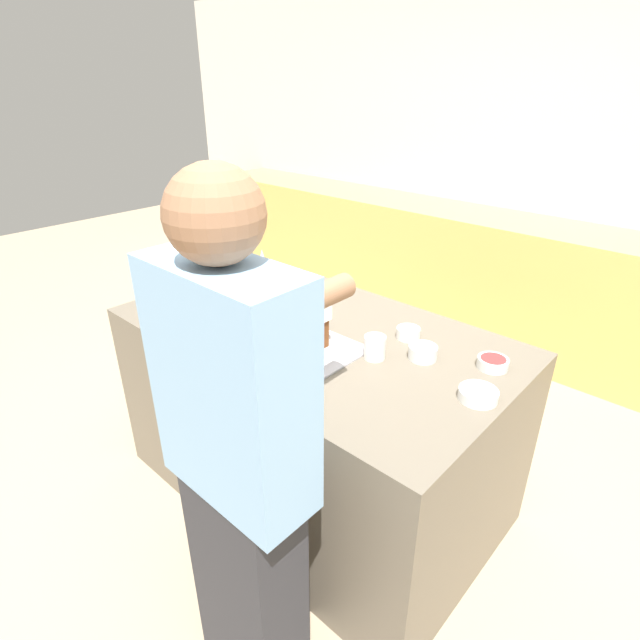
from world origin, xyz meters
The scene contains 16 objects.
ground_plane centered at (0.00, 0.00, 0.00)m, with size 12.00×12.00×0.00m, color tan.
wall_back centered at (0.00, 2.42, 1.30)m, with size 8.00×0.05×2.60m.
back_cabinet_block centered at (0.00, 2.10, 0.48)m, with size 6.00×0.60×0.96m.
kitchen_island centered at (0.00, 0.00, 0.44)m, with size 1.71×1.00×0.89m.
baking_tray centered at (0.08, -0.13, 0.89)m, with size 0.43×0.33×0.01m.
gingerbread_house centered at (0.08, -0.13, 1.00)m, with size 0.16×0.14×0.26m.
decorative_tree centered at (-0.33, 0.02, 1.03)m, with size 0.16×0.16×0.28m.
candy_bowl_near_tray_right centered at (0.34, 0.21, 0.91)m, with size 0.10×0.10×0.05m.
candy_bowl_front_corner centered at (0.76, 0.00, 0.91)m, with size 0.13×0.13×0.04m.
candy_bowl_near_tray_left centered at (0.71, 0.23, 0.91)m, with size 0.11×0.11×0.04m.
candy_bowl_behind_tray centered at (0.48, 0.11, 0.92)m, with size 0.11×0.11×0.05m.
candy_bowl_far_left centered at (-0.72, 0.07, 0.91)m, with size 0.10×0.10×0.04m.
candy_bowl_far_right centered at (-0.26, 0.34, 0.91)m, with size 0.10×0.10×0.04m.
cookbook centered at (-0.52, 0.37, 0.90)m, with size 0.17×0.12×0.02m.
mug centered at (0.34, -0.01, 0.93)m, with size 0.08×0.08×0.09m.
person centered at (0.43, -0.76, 0.89)m, with size 0.45×0.56×1.72m.
Camera 1 is at (1.31, -1.39, 1.87)m, focal length 28.00 mm.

